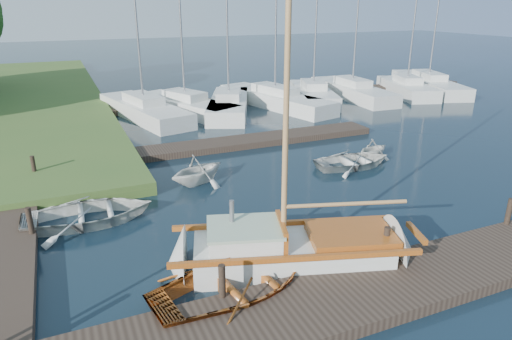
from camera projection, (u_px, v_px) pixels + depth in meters
name	position (u px, v px, depth m)	size (l,w,h in m)	color
ground	(256.00, 202.00, 15.78)	(160.00, 160.00, 0.00)	black
near_dock	(359.00, 294.00, 10.57)	(18.00, 2.20, 0.30)	#2E221B
left_dock	(0.00, 216.00, 14.45)	(2.20, 18.00, 0.30)	#2E221B
far_dock	(240.00, 142.00, 22.07)	(14.00, 1.60, 0.30)	#2E221B
pontoon	(294.00, 95.00, 33.24)	(30.00, 1.60, 0.30)	#2E221B
mooring_post_1	(222.00, 281.00, 10.11)	(0.16, 0.16, 0.80)	black
mooring_post_2	(386.00, 241.00, 11.80)	(0.16, 0.16, 0.80)	black
mooring_post_3	(509.00, 211.00, 13.49)	(0.16, 0.16, 0.80)	black
mooring_post_4	(30.00, 221.00, 12.92)	(0.16, 0.16, 0.80)	black
mooring_post_5	(34.00, 166.00, 17.22)	(0.16, 0.16, 0.80)	black
sailboat	(297.00, 252.00, 11.95)	(7.41, 4.01, 9.83)	beige
dinghy	(238.00, 279.00, 10.65)	(2.99, 4.18, 0.87)	brown
tender_a	(89.00, 211.00, 14.22)	(2.79, 3.90, 0.81)	beige
tender_b	(197.00, 167.00, 17.29)	(2.05, 2.38, 1.25)	beige
tender_c	(354.00, 159.00, 19.14)	(2.38, 3.34, 0.69)	beige
tender_d	(374.00, 147.00, 20.27)	(1.57, 1.82, 0.96)	beige
marina_boat_0	(144.00, 108.00, 27.24)	(4.20, 9.15, 10.44)	beige
marina_boat_1	(185.00, 104.00, 28.29)	(5.26, 8.09, 11.54)	beige
marina_boat_2	(229.00, 103.00, 28.57)	(5.24, 8.25, 11.68)	beige
marina_boat_3	(275.00, 98.00, 30.23)	(4.56, 9.83, 10.99)	beige
marina_boat_4	(313.00, 93.00, 31.90)	(4.57, 7.86, 9.88)	beige
marina_boat_5	(352.00, 90.00, 33.10)	(2.74, 9.00, 10.02)	beige
marina_boat_6	(407.00, 87.00, 34.13)	(4.34, 7.41, 9.95)	beige
marina_boat_7	(428.00, 83.00, 36.02)	(5.32, 10.26, 11.88)	beige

